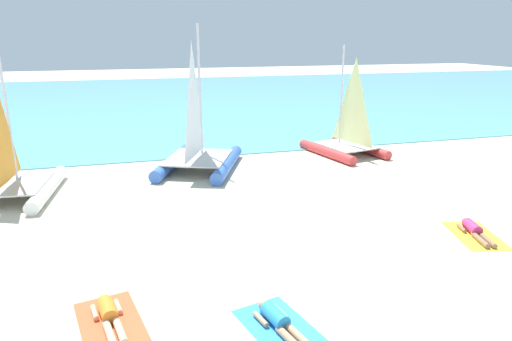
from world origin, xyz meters
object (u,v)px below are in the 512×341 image
Objects in this scene: towel_right at (475,236)px; sunbather_right at (475,230)px; sailboat_white at (11,175)px; sunbather_middle at (279,321)px; towel_left at (110,322)px; sunbather_left at (109,314)px; towel_middle at (281,329)px; sailboat_blue at (198,149)px; sailboat_red at (346,139)px.

sunbather_right reaches higher than towel_right.
sailboat_white reaches higher than sunbather_right.
sunbather_right is at bearing 75.28° from towel_right.
towel_left is at bearing 147.68° from sunbather_middle.
towel_right is at bearing -3.58° from sunbather_left.
towel_middle is 6.89m from sunbather_right.
sailboat_blue is 10.27m from sunbather_left.
sunbather_right is (6.17, -8.32, -0.71)m from sailboat_blue.
sunbather_middle is (-0.02, 0.06, 0.13)m from towel_middle.
sunbather_right is at bearing -3.21° from sunbather_left.
sunbather_left is 9.53m from towel_right.
towel_middle is at bearing -158.95° from towel_right.
sunbather_middle is 1.00× the size of sunbather_right.
sailboat_white is at bearing 123.97° from towel_middle.
sailboat_red reaches higher than sunbather_left.
sailboat_blue is 2.97× the size of towel_right.
sailboat_blue reaches higher than towel_right.
sunbather_middle is at bearing -134.07° from sailboat_red.
sailboat_blue reaches higher than sailboat_white.
sailboat_blue is 2.97× the size of towel_left.
sailboat_blue is 10.33m from towel_left.
sunbather_middle is at bearing -144.33° from sunbather_right.
sunbather_left reaches higher than towel_middle.
towel_right is 1.22× the size of sunbather_right.
sunbather_right is at bearing -30.44° from sailboat_blue.
sunbather_middle and sunbather_right have the same top height.
sailboat_red is 3.08× the size of sunbather_left.
sailboat_blue is (6.46, 1.61, 0.06)m from sailboat_white.
sailboat_red is at bearing 15.63° from sailboat_white.
sailboat_red is 3.10× the size of sunbather_right.
sailboat_red is 2.53× the size of towel_left.
sunbather_middle is 6.88m from sunbather_right.
sunbather_left is (-10.06, -10.35, -0.59)m from sailboat_red.
sailboat_red is 2.53× the size of towel_middle.
sailboat_white is at bearing 177.23° from sailboat_red.
sailboat_white is 14.34m from towel_right.
towel_middle is 1.22× the size of sunbather_middle.
towel_middle is (3.04, -1.14, -0.13)m from sunbather_left.
sailboat_blue is at bearing 173.03° from sailboat_red.
sunbather_middle reaches higher than towel_right.
sunbather_middle is (6.21, -9.17, -0.65)m from sailboat_white.
sailboat_white is 6.66m from sailboat_blue.
towel_left is at bearing -156.55° from sunbather_right.
sailboat_white is 0.93× the size of sailboat_blue.
sunbather_right is (0.02, 0.06, 0.13)m from towel_right.
sunbather_middle is at bearing -31.12° from sunbather_left.
sailboat_blue is at bearing 74.90° from sunbather_middle.
sunbather_left is at bearing 101.53° from towel_left.
towel_left is at bearing -171.65° from towel_right.
sunbather_left is at bearing 159.43° from towel_middle.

